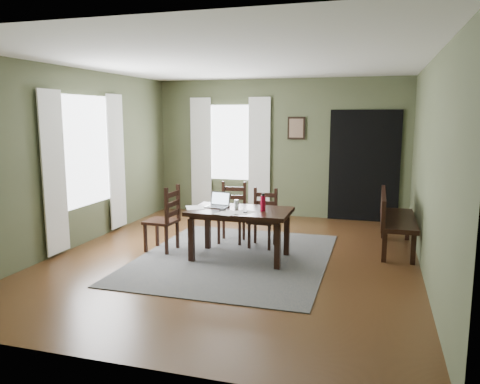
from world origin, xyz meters
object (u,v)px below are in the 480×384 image
(dining_table, at_px, (240,216))
(chair_end, at_px, (164,220))
(chair_back_right, at_px, (263,219))
(bench, at_px, (393,216))
(chair_back_left, at_px, (232,213))
(laptop, at_px, (219,203))
(water_bottle, at_px, (263,203))

(dining_table, height_order, chair_end, chair_end)
(chair_back_right, distance_m, bench, 1.93)
(chair_back_right, bearing_deg, bench, 13.92)
(chair_back_left, relative_size, bench, 0.61)
(laptop, bearing_deg, dining_table, -8.04)
(dining_table, relative_size, bench, 0.91)
(chair_end, xyz_separation_m, chair_back_left, (0.80, 0.79, -0.02))
(chair_back_left, bearing_deg, water_bottle, -55.25)
(chair_back_left, distance_m, chair_back_right, 0.55)
(chair_back_left, height_order, water_bottle, same)
(chair_back_left, xyz_separation_m, water_bottle, (0.70, -0.85, 0.35))
(dining_table, height_order, chair_back_right, chair_back_right)
(chair_back_right, bearing_deg, chair_back_left, 168.50)
(chair_back_left, bearing_deg, chair_end, -140.23)
(chair_end, distance_m, chair_back_left, 1.12)
(chair_back_right, xyz_separation_m, laptop, (-0.51, -0.59, 0.32))
(chair_back_right, distance_m, water_bottle, 0.82)
(dining_table, height_order, bench, bench)
(chair_back_right, relative_size, laptop, 2.61)
(laptop, bearing_deg, chair_back_right, 57.49)
(dining_table, distance_m, chair_end, 1.18)
(water_bottle, bearing_deg, dining_table, 176.88)
(bench, bearing_deg, chair_end, 107.85)
(chair_end, xyz_separation_m, chair_back_right, (1.33, 0.66, -0.04))
(bench, height_order, water_bottle, water_bottle)
(dining_table, xyz_separation_m, laptop, (-0.35, 0.11, 0.14))
(laptop, distance_m, water_bottle, 0.70)
(chair_back_left, xyz_separation_m, laptop, (0.02, -0.72, 0.30))
(dining_table, xyz_separation_m, water_bottle, (0.33, -0.02, 0.20))
(chair_end, bearing_deg, chair_back_right, 119.22)
(bench, height_order, laptop, laptop)
(bench, xyz_separation_m, water_bottle, (-1.72, -1.09, 0.30))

